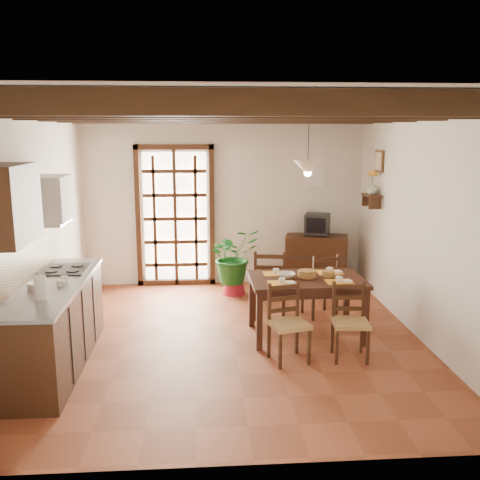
{
  "coord_description": "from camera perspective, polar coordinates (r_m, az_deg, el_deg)",
  "views": [
    {
      "loc": [
        -0.36,
        -6.11,
        2.49
      ],
      "look_at": [
        0.1,
        0.4,
        1.15
      ],
      "focal_mm": 40.0,
      "sensor_mm": 36.0,
      "label": 1
    }
  ],
  "objects": [
    {
      "name": "ground_plane",
      "position": [
        6.61,
        -0.63,
        -10.53
      ],
      "size": [
        5.0,
        5.0,
        0.0
      ],
      "primitive_type": "plane",
      "color": "brown"
    },
    {
      "name": "room_shell",
      "position": [
        6.16,
        -0.67,
        5.32
      ],
      "size": [
        4.52,
        5.02,
        2.81
      ],
      "color": "silver",
      "rests_on": "ground_plane"
    },
    {
      "name": "ceiling_beams",
      "position": [
        6.13,
        -0.69,
        13.47
      ],
      "size": [
        4.5,
        4.34,
        0.2
      ],
      "color": "black",
      "rests_on": "room_shell"
    },
    {
      "name": "french_door",
      "position": [
        8.67,
        -6.92,
        2.79
      ],
      "size": [
        1.26,
        0.11,
        2.32
      ],
      "color": "white",
      "rests_on": "ground_plane"
    },
    {
      "name": "kitchen_counter",
      "position": [
        6.08,
        -19.21,
        -8.44
      ],
      "size": [
        0.64,
        2.25,
        1.38
      ],
      "color": "#311B0F",
      "rests_on": "ground_plane"
    },
    {
      "name": "upper_cabinet",
      "position": [
        5.15,
        -23.51,
        3.51
      ],
      "size": [
        0.35,
        0.8,
        0.7
      ],
      "primitive_type": "cube",
      "color": "#311B0F",
      "rests_on": "room_shell"
    },
    {
      "name": "range_hood",
      "position": [
        6.34,
        -19.53,
        4.09
      ],
      "size": [
        0.38,
        0.6,
        0.54
      ],
      "color": "white",
      "rests_on": "room_shell"
    },
    {
      "name": "counter_items",
      "position": [
        6.02,
        -19.3,
        -3.79
      ],
      "size": [
        0.5,
        1.43,
        0.25
      ],
      "color": "black",
      "rests_on": "kitchen_counter"
    },
    {
      "name": "dining_table",
      "position": [
        6.56,
        7.1,
        -4.82
      ],
      "size": [
        1.38,
        0.91,
        0.74
      ],
      "rotation": [
        0.0,
        0.0,
        0.02
      ],
      "color": "#321810",
      "rests_on": "ground_plane"
    },
    {
      "name": "chair_near_left",
      "position": [
        5.97,
        5.17,
        -10.3
      ],
      "size": [
        0.48,
        0.46,
        0.86
      ],
      "rotation": [
        0.0,
        0.0,
        0.25
      ],
      "color": "#AD844A",
      "rests_on": "ground_plane"
    },
    {
      "name": "chair_near_right",
      "position": [
        6.12,
        11.6,
        -9.95
      ],
      "size": [
        0.42,
        0.4,
        0.84
      ],
      "rotation": [
        0.0,
        0.0,
        -0.08
      ],
      "color": "#AD844A",
      "rests_on": "ground_plane"
    },
    {
      "name": "chair_far_left",
      "position": [
        7.25,
        3.19,
        -6.01
      ],
      "size": [
        0.5,
        0.48,
        0.95
      ],
      "rotation": [
        0.0,
        0.0,
        2.99
      ],
      "color": "#AD844A",
      "rests_on": "ground_plane"
    },
    {
      "name": "chair_far_right",
      "position": [
        7.39,
        8.5,
        -5.96
      ],
      "size": [
        0.49,
        0.48,
        0.88
      ],
      "rotation": [
        0.0,
        0.0,
        3.4
      ],
      "color": "#AD844A",
      "rests_on": "ground_plane"
    },
    {
      "name": "table_setting",
      "position": [
        6.53,
        7.13,
        -3.87
      ],
      "size": [
        0.99,
        0.66,
        0.09
      ],
      "rotation": [
        0.0,
        0.0,
        0.02
      ],
      "color": "orange",
      "rests_on": "dining_table"
    },
    {
      "name": "table_bowl",
      "position": [
        6.52,
        4.94,
        -3.75
      ],
      "size": [
        0.23,
        0.23,
        0.05
      ],
      "primitive_type": "imported",
      "rotation": [
        0.0,
        0.0,
        0.06
      ],
      "color": "white",
      "rests_on": "dining_table"
    },
    {
      "name": "sideboard",
      "position": [
        8.78,
        8.13,
        -2.18
      ],
      "size": [
        1.06,
        0.67,
        0.83
      ],
      "primitive_type": "cube",
      "rotation": [
        0.0,
        0.0,
        -0.25
      ],
      "color": "#311B0F",
      "rests_on": "ground_plane"
    },
    {
      "name": "crt_tv",
      "position": [
        8.65,
        8.25,
        1.72
      ],
      "size": [
        0.47,
        0.45,
        0.32
      ],
      "rotation": [
        0.0,
        0.0,
        -0.33
      ],
      "color": "black",
      "rests_on": "sideboard"
    },
    {
      "name": "fuse_box",
      "position": [
        8.82,
        8.2,
        6.66
      ],
      "size": [
        0.25,
        0.03,
        0.32
      ],
      "primitive_type": "cube",
      "color": "white",
      "rests_on": "room_shell"
    },
    {
      "name": "plant_pot",
      "position": [
        8.32,
        -0.68,
        -5.02
      ],
      "size": [
        0.37,
        0.37,
        0.22
      ],
      "primitive_type": "cone",
      "color": "maroon",
      "rests_on": "ground_plane"
    },
    {
      "name": "potted_plant",
      "position": [
        8.2,
        -0.68,
        -1.94
      ],
      "size": [
        2.5,
        2.35,
        2.22
      ],
      "primitive_type": "imported",
      "rotation": [
        0.0,
        0.0,
        0.4
      ],
      "color": "#144C19",
      "rests_on": "ground_plane"
    },
    {
      "name": "wall_shelf",
      "position": [
        8.17,
        13.86,
        4.37
      ],
      "size": [
        0.2,
        0.42,
        0.2
      ],
      "color": "#311B0F",
      "rests_on": "room_shell"
    },
    {
      "name": "shelf_vase",
      "position": [
        8.15,
        13.9,
        5.34
      ],
      "size": [
        0.15,
        0.15,
        0.15
      ],
      "primitive_type": "imported",
      "color": "#B2BFB2",
      "rests_on": "wall_shelf"
    },
    {
      "name": "shelf_flowers",
      "position": [
        8.13,
        13.97,
        6.8
      ],
      "size": [
        0.14,
        0.14,
        0.36
      ],
      "color": "orange",
      "rests_on": "shelf_vase"
    },
    {
      "name": "framed_picture",
      "position": [
        8.15,
        14.6,
        8.13
      ],
      "size": [
        0.03,
        0.32,
        0.32
      ],
      "color": "brown",
      "rests_on": "room_shell"
    },
    {
      "name": "pendant_lamp",
      "position": [
        6.4,
        7.25,
        7.83
      ],
      "size": [
        0.36,
        0.36,
        0.84
      ],
      "color": "black",
      "rests_on": "room_shell"
    }
  ]
}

